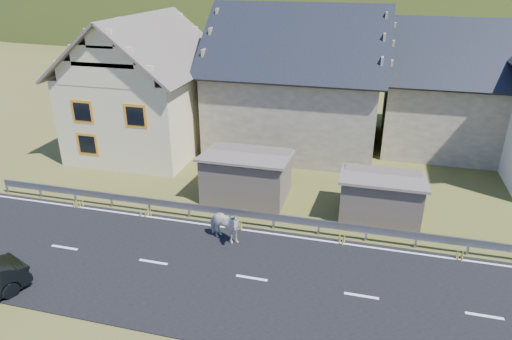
# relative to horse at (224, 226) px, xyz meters

# --- Properties ---
(ground) EXTENTS (160.00, 160.00, 0.00)m
(ground) POSITION_rel_horse_xyz_m (1.78, -2.16, -0.78)
(ground) COLOR #424D18
(ground) RESTS_ON ground
(road) EXTENTS (60.00, 7.00, 0.04)m
(road) POSITION_rel_horse_xyz_m (1.78, -2.16, -0.76)
(road) COLOR black
(road) RESTS_ON ground
(lane_markings) EXTENTS (60.00, 6.60, 0.01)m
(lane_markings) POSITION_rel_horse_xyz_m (1.78, -2.16, -0.73)
(lane_markings) COLOR silver
(lane_markings) RESTS_ON road
(guardrail) EXTENTS (28.10, 0.09, 0.75)m
(guardrail) POSITION_rel_horse_xyz_m (1.78, 1.52, -0.21)
(guardrail) COLOR #93969B
(guardrail) RESTS_ON ground
(shed_left) EXTENTS (4.30, 3.30, 2.40)m
(shed_left) POSITION_rel_horse_xyz_m (-0.22, 4.34, 0.32)
(shed_left) COLOR #685B4E
(shed_left) RESTS_ON ground
(shed_right) EXTENTS (3.80, 2.90, 2.20)m
(shed_right) POSITION_rel_horse_xyz_m (6.28, 3.84, 0.22)
(shed_right) COLOR #685B4E
(shed_right) RESTS_ON ground
(house_cream) EXTENTS (7.80, 9.80, 8.30)m
(house_cream) POSITION_rel_horse_xyz_m (-8.23, 9.84, 3.58)
(house_cream) COLOR beige
(house_cream) RESTS_ON ground
(house_stone_a) EXTENTS (10.80, 9.80, 8.90)m
(house_stone_a) POSITION_rel_horse_xyz_m (0.78, 12.84, 3.86)
(house_stone_a) COLOR tan
(house_stone_a) RESTS_ON ground
(house_stone_b) EXTENTS (9.80, 8.80, 8.10)m
(house_stone_b) POSITION_rel_horse_xyz_m (10.78, 14.84, 3.46)
(house_stone_b) COLOR tan
(house_stone_b) RESTS_ON ground
(mountain) EXTENTS (440.00, 280.00, 260.00)m
(mountain) POSITION_rel_horse_xyz_m (6.78, 177.84, -20.78)
(mountain) COLOR #203812
(mountain) RESTS_ON ground
(horse) EXTENTS (1.33, 1.91, 1.47)m
(horse) POSITION_rel_horse_xyz_m (0.00, 0.00, 0.00)
(horse) COLOR beige
(horse) RESTS_ON road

